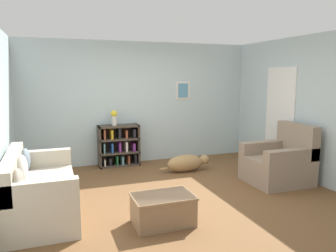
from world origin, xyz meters
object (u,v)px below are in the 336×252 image
Objects in this scene: bookshelf at (119,146)px; vase at (114,117)px; couch at (38,192)px; recliner_chair at (280,163)px; coffee_table at (163,209)px; dog at (187,163)px.

vase is at bearing -168.98° from bookshelf.
couch is 2.64m from bookshelf.
vase is (-0.09, -0.02, 0.61)m from bookshelf.
coffee_table is at bearing -160.64° from recliner_chair.
couch is at bearing -125.44° from bookshelf.
coffee_table is 2.45× the size of vase.
dog is at bearing -37.66° from bookshelf.
recliner_chair is 1.00× the size of dog.
dog is at bearing -35.15° from vase.
couch is 2.04× the size of bookshelf.
couch is at bearing 151.70° from coffee_table.
coffee_table is 0.74× the size of dog.
recliner_chair is at bearing 19.36° from coffee_table.
coffee_table is (-0.03, -2.95, -0.22)m from bookshelf.
bookshelf is 1.50m from dog.
vase is (-2.55, 2.06, 0.68)m from recliner_chair.
coffee_table is at bearing -28.30° from couch.
bookshelf is 0.83× the size of recliner_chair.
couch is 2.98m from dog.
coffee_table is (1.50, -0.81, -0.13)m from couch.
couch is at bearing -179.02° from recliner_chair.
bookshelf is 1.12× the size of coffee_table.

